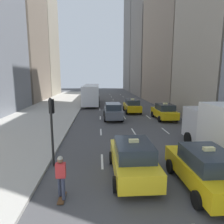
# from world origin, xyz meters

# --- Properties ---
(sidewalk_left) EXTENTS (8.00, 66.00, 0.15)m
(sidewalk_left) POSITION_xyz_m (-7.00, 27.00, 0.07)
(sidewalk_left) COLOR #ADAAA3
(sidewalk_left) RESTS_ON ground
(lane_markings) EXTENTS (5.72, 56.00, 0.01)m
(lane_markings) POSITION_xyz_m (2.60, 23.00, 0.01)
(lane_markings) COLOR white
(lane_markings) RESTS_ON ground
(building_row_left) EXTENTS (6.00, 56.43, 24.35)m
(building_row_left) POSITION_xyz_m (-14.00, 29.34, 10.74)
(building_row_left) COLOR gray
(building_row_left) RESTS_ON ground
(building_row_right) EXTENTS (6.00, 75.80, 37.51)m
(building_row_right) POSITION_xyz_m (12.00, 37.09, 15.79)
(building_row_right) COLOR gray
(building_row_right) RESTS_ON ground
(taxi_lead) EXTENTS (2.02, 4.40, 1.87)m
(taxi_lead) POSITION_xyz_m (6.80, 18.62, 0.88)
(taxi_lead) COLOR yellow
(taxi_lead) RESTS_ON ground
(taxi_second) EXTENTS (2.02, 4.40, 1.87)m
(taxi_second) POSITION_xyz_m (4.00, 23.14, 0.88)
(taxi_second) COLOR yellow
(taxi_second) RESTS_ON ground
(taxi_third) EXTENTS (2.02, 4.40, 1.87)m
(taxi_third) POSITION_xyz_m (1.20, 6.25, 0.88)
(taxi_third) COLOR yellow
(taxi_third) RESTS_ON ground
(taxi_fourth) EXTENTS (2.02, 4.40, 1.87)m
(taxi_fourth) POSITION_xyz_m (4.00, 5.03, 0.88)
(taxi_fourth) COLOR yellow
(taxi_fourth) RESTS_ON ground
(sedan_black_near) EXTENTS (2.02, 4.95, 1.78)m
(sedan_black_near) POSITION_xyz_m (1.20, 19.25, 0.90)
(sedan_black_near) COLOR #565B66
(sedan_black_near) RESTS_ON ground
(city_bus) EXTENTS (2.80, 11.61, 3.25)m
(city_bus) POSITION_xyz_m (-1.61, 31.61, 1.79)
(city_bus) COLOR silver
(city_bus) RESTS_ON ground
(skateboarder) EXTENTS (0.36, 0.80, 1.75)m
(skateboarder) POSITION_xyz_m (-1.80, 4.62, 0.96)
(skateboarder) COLOR brown
(skateboarder) RESTS_ON ground
(traffic_light_pole) EXTENTS (0.24, 0.42, 3.60)m
(traffic_light_pole) POSITION_xyz_m (-2.75, 7.67, 2.41)
(traffic_light_pole) COLOR black
(traffic_light_pole) RESTS_ON ground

